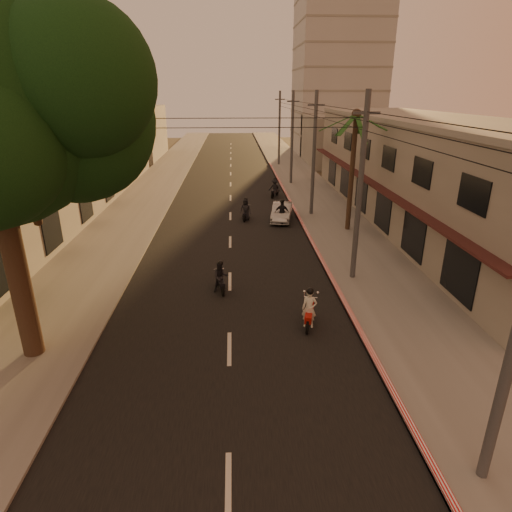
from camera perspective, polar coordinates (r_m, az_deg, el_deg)
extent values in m
plane|color=#383023|center=(14.55, -3.61, -16.56)|extent=(160.00, 160.00, 0.00)
cube|color=black|center=(32.76, -3.44, 5.32)|extent=(10.00, 140.00, 0.02)
cube|color=slate|center=(33.53, 9.54, 5.53)|extent=(5.00, 140.00, 0.12)
cube|color=slate|center=(33.65, -16.37, 5.01)|extent=(5.00, 140.00, 0.12)
cube|color=red|center=(28.36, 6.90, 2.89)|extent=(0.20, 60.00, 0.20)
cube|color=gray|center=(33.01, 21.92, 10.21)|extent=(8.00, 34.00, 7.00)
cube|color=gray|center=(32.62, 22.82, 16.48)|extent=(8.20, 34.20, 0.30)
cube|color=#3E1A19|center=(31.54, 14.61, 9.85)|extent=(0.80, 34.00, 0.12)
cube|color=#B7B5B2|center=(69.53, 11.04, 24.95)|extent=(12.00, 12.00, 28.00)
cylinder|color=black|center=(16.44, -29.06, -2.67)|extent=(0.70, 0.70, 6.00)
cylinder|color=black|center=(15.62, -27.74, 8.07)|extent=(1.22, 2.17, 3.04)
sphere|color=black|center=(15.41, -23.21, 16.20)|extent=(5.20, 5.20, 5.20)
sphere|color=black|center=(13.71, -22.75, 20.92)|extent=(4.40, 4.40, 4.40)
sphere|color=black|center=(17.06, -25.81, 21.59)|extent=(4.40, 4.40, 4.40)
cylinder|color=black|center=(29.05, 12.63, 10.50)|extent=(0.32, 0.32, 7.60)
sphere|color=black|center=(28.63, 13.26, 17.99)|extent=(0.60, 0.60, 0.60)
cylinder|color=#38383A|center=(20.88, 13.67, 8.38)|extent=(0.26, 0.26, 9.00)
cube|color=#38383A|center=(20.44, 14.54, 17.98)|extent=(1.20, 0.12, 0.12)
cylinder|color=#38383A|center=(32.38, 7.71, 13.12)|extent=(0.26, 0.26, 9.00)
cube|color=#38383A|center=(32.10, 8.03, 19.31)|extent=(1.20, 0.12, 0.12)
cylinder|color=#38383A|center=(44.15, 4.83, 15.31)|extent=(0.26, 0.26, 9.00)
cube|color=#38383A|center=(43.95, 4.98, 19.85)|extent=(1.20, 0.12, 0.12)
cylinder|color=#38383A|center=(56.02, 3.14, 16.56)|extent=(0.26, 0.26, 9.00)
cube|color=#38383A|center=(55.86, 3.21, 20.14)|extent=(1.20, 0.12, 0.12)
cube|color=gray|center=(58.48, 10.89, 14.94)|extent=(8.00, 14.00, 6.00)
cube|color=gray|center=(48.18, -20.73, 11.78)|extent=(8.00, 14.00, 4.40)
cube|color=gray|center=(65.33, -16.30, 15.55)|extent=(8.00, 14.00, 7.00)
cylinder|color=black|center=(18.10, 7.24, -7.50)|extent=(0.23, 0.55, 0.55)
cylinder|color=black|center=(17.04, 6.88, -9.42)|extent=(0.23, 0.55, 0.55)
cube|color=#AA130D|center=(17.38, 7.08, -7.79)|extent=(0.54, 1.11, 0.29)
cube|color=#AA130D|center=(17.74, 7.25, -6.63)|extent=(0.31, 0.17, 0.58)
cylinder|color=silver|center=(17.69, 7.33, -5.48)|extent=(0.53, 0.18, 0.04)
imported|color=beige|center=(17.24, 7.13, -6.97)|extent=(0.79, 0.69, 1.64)
sphere|color=black|center=(16.90, 7.24, -4.67)|extent=(0.29, 0.29, 0.29)
sphere|color=silver|center=(17.58, 6.47, -4.73)|extent=(0.12, 0.12, 0.12)
sphere|color=silver|center=(17.55, 8.25, -4.87)|extent=(0.12, 0.12, 0.12)
cylinder|color=black|center=(20.90, -4.96, -3.40)|extent=(0.18, 0.51, 0.50)
cylinder|color=black|center=(19.90, -4.44, -4.69)|extent=(0.18, 0.51, 0.50)
cube|color=black|center=(20.24, -4.69, -3.49)|extent=(0.43, 1.01, 0.27)
cube|color=black|center=(20.58, -4.91, -2.65)|extent=(0.28, 0.14, 0.53)
cylinder|color=silver|center=(20.56, -4.98, -1.74)|extent=(0.49, 0.13, 0.04)
imported|color=black|center=(20.13, -4.72, -2.82)|extent=(0.94, 0.83, 1.50)
sphere|color=black|center=(19.86, -4.78, -0.98)|extent=(0.27, 0.27, 0.27)
cylinder|color=black|center=(31.35, 3.36, 5.13)|extent=(0.13, 0.58, 0.58)
cylinder|color=black|center=(30.11, 3.50, 4.46)|extent=(0.13, 0.58, 0.58)
cube|color=black|center=(30.58, 3.45, 5.26)|extent=(0.35, 1.15, 0.31)
cube|color=black|center=(31.03, 3.40, 5.80)|extent=(0.31, 0.12, 0.62)
cylinder|color=silver|center=(31.06, 3.40, 6.50)|extent=(0.57, 0.07, 0.04)
imported|color=black|center=(30.50, 3.46, 5.80)|extent=(1.06, 0.53, 1.73)
sphere|color=black|center=(30.29, 3.50, 7.29)|extent=(0.31, 0.31, 0.31)
cylinder|color=black|center=(32.25, -1.19, 5.59)|extent=(0.20, 0.55, 0.54)
cylinder|color=black|center=(31.11, -1.54, 5.00)|extent=(0.20, 0.55, 0.54)
cube|color=black|center=(31.54, -1.39, 5.72)|extent=(0.47, 1.09, 0.29)
cube|color=black|center=(31.96, -1.25, 6.19)|extent=(0.30, 0.15, 0.58)
cylinder|color=silver|center=(31.99, -1.22, 6.83)|extent=(0.53, 0.14, 0.04)
imported|color=black|center=(31.47, -1.39, 6.21)|extent=(0.98, 0.81, 1.62)
sphere|color=black|center=(31.28, -1.41, 7.55)|extent=(0.29, 0.29, 0.29)
cylinder|color=black|center=(39.44, 2.85, 8.45)|extent=(0.33, 0.55, 0.56)
cylinder|color=black|center=(38.28, 2.22, 8.08)|extent=(0.33, 0.55, 0.56)
cube|color=black|center=(38.73, 2.51, 8.63)|extent=(0.72, 1.12, 0.30)
cube|color=black|center=(39.16, 2.76, 8.99)|extent=(0.31, 0.22, 0.60)
cylinder|color=silver|center=(39.20, 2.83, 9.53)|extent=(0.52, 0.27, 0.04)
imported|color=black|center=(38.67, 2.51, 9.05)|extent=(1.57, 1.46, 1.68)
sphere|color=black|center=(38.51, 2.53, 10.21)|extent=(0.30, 0.30, 0.30)
imported|color=#A7AAB0|center=(31.59, 3.45, 5.90)|extent=(2.72, 4.31, 1.26)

